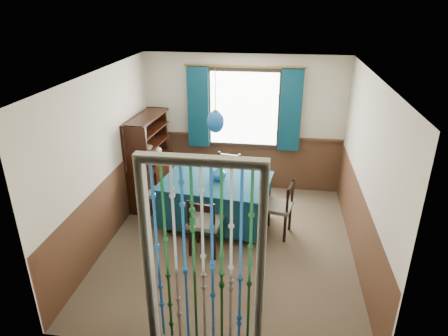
% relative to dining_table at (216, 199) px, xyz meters
% --- Properties ---
extents(floor, '(4.00, 4.00, 0.00)m').
position_rel_dining_table_xyz_m(floor, '(0.28, -0.52, -0.45)').
color(floor, brown).
rests_on(floor, ground).
extents(ceiling, '(4.00, 4.00, 0.00)m').
position_rel_dining_table_xyz_m(ceiling, '(0.28, -0.52, 2.05)').
color(ceiling, silver).
rests_on(ceiling, ground).
extents(wall_back, '(3.60, 0.00, 3.60)m').
position_rel_dining_table_xyz_m(wall_back, '(0.28, 1.48, 0.80)').
color(wall_back, beige).
rests_on(wall_back, ground).
extents(wall_front, '(3.60, 0.00, 3.60)m').
position_rel_dining_table_xyz_m(wall_front, '(0.28, -2.52, 0.80)').
color(wall_front, beige).
rests_on(wall_front, ground).
extents(wall_left, '(0.00, 4.00, 4.00)m').
position_rel_dining_table_xyz_m(wall_left, '(-1.52, -0.52, 0.80)').
color(wall_left, beige).
rests_on(wall_left, ground).
extents(wall_right, '(0.00, 4.00, 4.00)m').
position_rel_dining_table_xyz_m(wall_right, '(2.08, -0.52, 0.80)').
color(wall_right, beige).
rests_on(wall_right, ground).
extents(wainscot_back, '(3.60, 0.00, 3.60)m').
position_rel_dining_table_xyz_m(wainscot_back, '(0.28, 1.47, 0.05)').
color(wainscot_back, '#4A2D1C').
rests_on(wainscot_back, ground).
extents(wainscot_front, '(3.60, 0.00, 3.60)m').
position_rel_dining_table_xyz_m(wainscot_front, '(0.28, -2.50, 0.05)').
color(wainscot_front, '#4A2D1C').
rests_on(wainscot_front, ground).
extents(wainscot_left, '(0.00, 4.00, 4.00)m').
position_rel_dining_table_xyz_m(wainscot_left, '(-1.51, -0.52, 0.05)').
color(wainscot_left, '#4A2D1C').
rests_on(wainscot_left, ground).
extents(wainscot_right, '(0.00, 4.00, 4.00)m').
position_rel_dining_table_xyz_m(wainscot_right, '(2.06, -0.52, 0.05)').
color(wainscot_right, '#4A2D1C').
rests_on(wainscot_right, ground).
extents(window, '(1.32, 0.12, 1.42)m').
position_rel_dining_table_xyz_m(window, '(0.28, 1.43, 1.10)').
color(window, black).
rests_on(window, wall_back).
extents(doorway, '(1.16, 0.12, 2.18)m').
position_rel_dining_table_xyz_m(doorway, '(0.28, -2.46, 0.60)').
color(doorway, silver).
rests_on(doorway, ground).
extents(dining_table, '(1.76, 1.32, 0.79)m').
position_rel_dining_table_xyz_m(dining_table, '(0.00, 0.00, 0.00)').
color(dining_table, '#0C3142').
rests_on(dining_table, floor).
extents(chair_near, '(0.49, 0.48, 0.89)m').
position_rel_dining_table_xyz_m(chair_near, '(-0.04, -0.77, 0.02)').
color(chair_near, black).
rests_on(chair_near, floor).
extents(chair_far, '(0.51, 0.49, 0.90)m').
position_rel_dining_table_xyz_m(chair_far, '(0.06, 0.74, 0.02)').
color(chair_far, black).
rests_on(chair_far, floor).
extents(chair_left, '(0.48, 0.49, 0.85)m').
position_rel_dining_table_xyz_m(chair_left, '(-0.97, 0.10, -0.00)').
color(chair_left, black).
rests_on(chair_left, floor).
extents(chair_right, '(0.50, 0.52, 0.89)m').
position_rel_dining_table_xyz_m(chair_right, '(0.99, -0.13, 0.02)').
color(chair_right, black).
rests_on(chair_right, floor).
extents(sideboard, '(0.50, 1.22, 1.56)m').
position_rel_dining_table_xyz_m(sideboard, '(-1.30, 0.68, 0.10)').
color(sideboard, black).
rests_on(sideboard, floor).
extents(pendant_lamp, '(0.26, 0.26, 0.93)m').
position_rel_dining_table_xyz_m(pendant_lamp, '(0.00, 0.00, 1.28)').
color(pendant_lamp, olive).
rests_on(pendant_lamp, ceiling).
extents(vase_table, '(0.20, 0.20, 0.21)m').
position_rel_dining_table_xyz_m(vase_table, '(0.04, 0.04, 0.44)').
color(vase_table, '#164F97').
rests_on(vase_table, dining_table).
extents(bowl_shelf, '(0.25, 0.25, 0.06)m').
position_rel_dining_table_xyz_m(bowl_shelf, '(-1.24, 0.43, 0.64)').
color(bowl_shelf, beige).
rests_on(bowl_shelf, sideboard).
extents(vase_sideboard, '(0.20, 0.20, 0.20)m').
position_rel_dining_table_xyz_m(vase_sideboard, '(-1.24, 0.97, 0.43)').
color(vase_sideboard, beige).
rests_on(vase_sideboard, sideboard).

